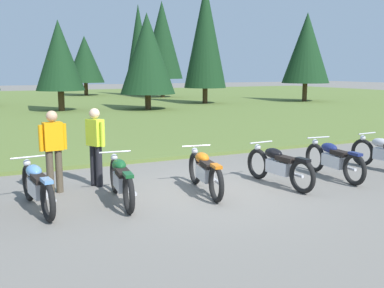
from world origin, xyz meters
name	(u,v)px	position (x,y,z in m)	size (l,w,h in m)	color
ground_plane	(205,192)	(0.00, 0.00, 0.00)	(140.00, 140.00, 0.00)	slate
grass_moorland	(42,104)	(0.00, 25.24, 0.05)	(80.00, 44.00, 0.10)	#5B7033
motorcycle_sky_blue	(37,186)	(-3.21, 0.23, 0.44)	(0.62, 2.10, 0.88)	black
motorcycle_british_green	(121,180)	(-1.74, 0.05, 0.44)	(0.62, 2.10, 0.88)	black
motorcycle_orange	(205,171)	(-0.01, -0.02, 0.44)	(0.64, 2.09, 0.88)	black
motorcycle_black	(278,166)	(1.65, -0.23, 0.44)	(0.62, 2.10, 0.88)	black
motorcycle_navy	(333,159)	(3.20, -0.23, 0.44)	(0.62, 2.10, 0.88)	black
rider_with_back_turned	(53,147)	(-2.76, 1.24, 0.95)	(0.55, 0.26, 1.67)	#4C4233
rider_in_hivis_vest	(95,142)	(-1.87, 1.42, 0.95)	(0.36, 0.50, 1.67)	black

